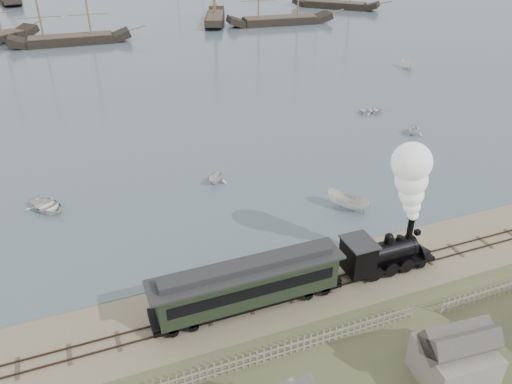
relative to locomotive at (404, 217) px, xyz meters
name	(u,v)px	position (x,y,z in m)	size (l,w,h in m)	color
ground	(324,267)	(-5.13, 2.00, -4.57)	(600.00, 600.00, 0.00)	gray
rail_track	(337,282)	(-5.13, 0.00, -4.53)	(120.00, 1.80, 0.16)	#35261D
picket_fence_west	(285,356)	(-11.63, -5.00, -4.57)	(19.00, 0.10, 1.20)	slate
shed_mid	(449,377)	(-3.13, -10.00, -4.57)	(4.00, 3.50, 3.60)	slate
locomotive	(404,217)	(0.00, 0.00, 0.00)	(7.96, 2.97, 9.92)	black
passenger_coach	(248,283)	(-12.21, 0.00, -2.48)	(13.56, 2.62, 3.29)	black
beached_dinghy	(241,285)	(-12.06, 1.82, -4.12)	(4.36, 3.11, 0.90)	white
rowboat_0	(47,206)	(-24.96, 18.58, -4.08)	(4.13, 2.95, 0.86)	white
rowboat_1	(216,176)	(-8.93, 18.03, -3.82)	(2.61, 2.25, 1.37)	white
rowboat_2	(347,202)	(0.75, 8.74, -3.72)	(4.09, 1.54, 1.58)	white
rowboat_3	(372,110)	(16.52, 29.15, -4.16)	(3.35, 2.39, 0.69)	white
rowboat_4	(414,129)	(17.24, 21.06, -3.79)	(2.71, 2.34, 1.43)	white
rowboat_5	(407,65)	(33.69, 45.06, -3.86)	(3.34, 1.25, 1.29)	white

